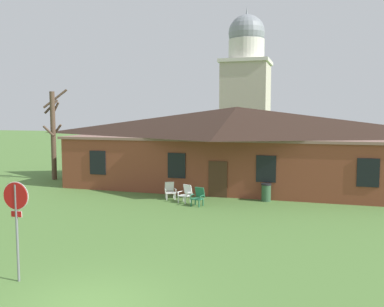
{
  "coord_description": "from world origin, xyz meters",
  "views": [
    {
      "loc": [
        5.25,
        -8.47,
        4.72
      ],
      "look_at": [
        0.04,
        8.75,
        3.05
      ],
      "focal_mm": 38.51,
      "sensor_mm": 36.0,
      "label": 1
    }
  ],
  "objects_px": {
    "lawn_chair_by_porch": "(170,190)",
    "lawn_chair_near_door": "(186,193)",
    "trash_bin": "(266,192)",
    "lawn_chair_left_end": "(198,196)",
    "stop_sign": "(16,211)"
  },
  "relations": [
    {
      "from": "lawn_chair_by_porch",
      "to": "lawn_chair_near_door",
      "type": "distance_m",
      "value": 1.3
    },
    {
      "from": "trash_bin",
      "to": "lawn_chair_by_porch",
      "type": "bearing_deg",
      "value": -169.71
    },
    {
      "from": "lawn_chair_by_porch",
      "to": "trash_bin",
      "type": "xyz_separation_m",
      "value": [
        5.3,
        0.96,
        -0.0
      ]
    },
    {
      "from": "lawn_chair_by_porch",
      "to": "lawn_chair_left_end",
      "type": "height_order",
      "value": "same"
    },
    {
      "from": "lawn_chair_near_door",
      "to": "trash_bin",
      "type": "height_order",
      "value": "trash_bin"
    },
    {
      "from": "lawn_chair_near_door",
      "to": "trash_bin",
      "type": "relative_size",
      "value": 0.98
    },
    {
      "from": "stop_sign",
      "to": "lawn_chair_left_end",
      "type": "distance_m",
      "value": 11.3
    },
    {
      "from": "lawn_chair_by_porch",
      "to": "trash_bin",
      "type": "bearing_deg",
      "value": 10.29
    },
    {
      "from": "lawn_chair_near_door",
      "to": "lawn_chair_left_end",
      "type": "bearing_deg",
      "value": -34.73
    },
    {
      "from": "lawn_chair_by_porch",
      "to": "lawn_chair_near_door",
      "type": "bearing_deg",
      "value": -28.53
    },
    {
      "from": "lawn_chair_left_end",
      "to": "stop_sign",
      "type": "bearing_deg",
      "value": -101.26
    },
    {
      "from": "stop_sign",
      "to": "lawn_chair_by_porch",
      "type": "xyz_separation_m",
      "value": [
        0.16,
        12.21,
        -1.55
      ]
    },
    {
      "from": "stop_sign",
      "to": "lawn_chair_near_door",
      "type": "distance_m",
      "value": 11.77
    },
    {
      "from": "stop_sign",
      "to": "lawn_chair_left_end",
      "type": "bearing_deg",
      "value": 78.74
    },
    {
      "from": "stop_sign",
      "to": "lawn_chair_by_porch",
      "type": "height_order",
      "value": "stop_sign"
    }
  ]
}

